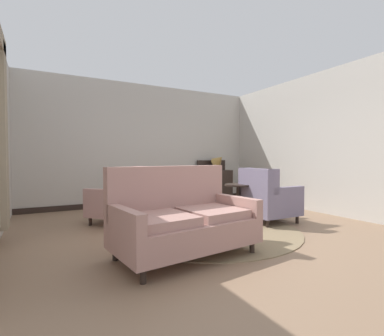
{
  "coord_description": "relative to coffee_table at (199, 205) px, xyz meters",
  "views": [
    {
      "loc": [
        -2.31,
        -3.51,
        1.14
      ],
      "look_at": [
        -0.0,
        0.79,
        0.97
      ],
      "focal_mm": 26.48,
      "sensor_mm": 36.0,
      "label": 1
    }
  ],
  "objects": [
    {
      "name": "ground",
      "position": [
        0.04,
        -0.49,
        -0.38
      ],
      "size": [
        9.0,
        9.0,
        0.0
      ],
      "primitive_type": "plane",
      "color": "#896B51"
    },
    {
      "name": "wall_back",
      "position": [
        0.04,
        2.72,
        1.09
      ],
      "size": [
        5.91,
        0.08,
        2.94
      ],
      "primitive_type": "cube",
      "color": "#BCB7AD",
      "rests_on": "ground"
    },
    {
      "name": "wall_right",
      "position": [
        2.92,
        0.47,
        1.09
      ],
      "size": [
        0.08,
        4.5,
        2.94
      ],
      "primitive_type": "cube",
      "color": "#BCB7AD",
      "rests_on": "ground"
    },
    {
      "name": "baseboard_back",
      "position": [
        0.04,
        2.67,
        -0.32
      ],
      "size": [
        5.75,
        0.03,
        0.12
      ],
      "primitive_type": "cube",
      "color": "black",
      "rests_on": "ground"
    },
    {
      "name": "area_rug",
      "position": [
        0.04,
        -0.19,
        -0.37
      ],
      "size": [
        2.89,
        2.89,
        0.01
      ],
      "primitive_type": "cylinder",
      "color": "#847051",
      "rests_on": "ground"
    },
    {
      "name": "coffee_table",
      "position": [
        0.0,
        0.0,
        0.0
      ],
      "size": [
        0.76,
        0.76,
        0.48
      ],
      "color": "black",
      "rests_on": "ground"
    },
    {
      "name": "porcelain_vase",
      "position": [
        0.05,
        0.01,
        0.25
      ],
      "size": [
        0.16,
        0.16,
        0.34
      ],
      "color": "#384C93",
      "rests_on": "coffee_table"
    },
    {
      "name": "settee",
      "position": [
        -0.81,
        -1.05,
        0.04
      ],
      "size": [
        1.72,
        1.07,
        1.04
      ],
      "rotation": [
        0.0,
        0.0,
        0.12
      ],
      "color": "tan",
      "rests_on": "ground"
    },
    {
      "name": "armchair_beside_settee",
      "position": [
        0.69,
        1.16,
        0.04
      ],
      "size": [
        1.0,
        1.03,
        0.97
      ],
      "rotation": [
        0.0,
        0.0,
        2.75
      ],
      "color": "tan",
      "rests_on": "ground"
    },
    {
      "name": "armchair_back_corner",
      "position": [
        1.25,
        -0.24,
        0.04
      ],
      "size": [
        0.85,
        0.76,
        0.96
      ],
      "rotation": [
        0.0,
        0.0,
        7.86
      ],
      "color": "slate",
      "rests_on": "ground"
    },
    {
      "name": "armchair_far_left",
      "position": [
        -1.03,
        0.94,
        0.05
      ],
      "size": [
        1.12,
        1.12,
        0.99
      ],
      "rotation": [
        0.0,
        0.0,
        3.91
      ],
      "color": "tan",
      "rests_on": "ground"
    },
    {
      "name": "side_table",
      "position": [
        0.86,
        0.07,
        0.02
      ],
      "size": [
        0.49,
        0.49,
        0.67
      ],
      "color": "black",
      "rests_on": "ground"
    },
    {
      "name": "sideboard",
      "position": [
        1.87,
        2.43,
        0.09
      ],
      "size": [
        0.89,
        0.41,
        1.09
      ],
      "color": "black",
      "rests_on": "ground"
    },
    {
      "name": "gramophone",
      "position": [
        1.92,
        2.34,
        0.67
      ],
      "size": [
        0.38,
        0.46,
        0.49
      ],
      "color": "black",
      "rests_on": "sideboard"
    }
  ]
}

